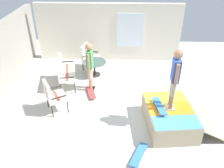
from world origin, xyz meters
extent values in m
cube|color=beige|center=(0.00, 0.00, -0.05)|extent=(12.00, 12.00, 0.10)
cube|color=silver|center=(3.80, 0.50, 1.21)|extent=(0.20, 6.00, 2.41)
cube|color=silver|center=(3.69, -0.40, 1.35)|extent=(0.03, 1.10, 1.40)
cube|color=tan|center=(-0.53, -1.39, 0.29)|extent=(1.81, 1.40, 0.58)
cube|color=#4C99D8|center=(-1.09, -1.45, 0.59)|extent=(0.67, 1.24, 0.01)
cube|color=orange|center=(-0.53, -1.39, 0.59)|extent=(0.67, 1.24, 0.01)
cube|color=yellow|center=(0.03, -1.34, 0.59)|extent=(0.67, 1.24, 0.01)
cylinder|color=#B2B2B7|center=(-0.59, -0.81, 0.55)|extent=(1.62, 0.22, 0.05)
cube|color=tan|center=(-0.43, -2.37, 0.26)|extent=(1.73, 0.99, 0.48)
cylinder|color=#2D2823|center=(1.01, 1.53, 0.22)|extent=(0.04, 0.04, 0.44)
cylinder|color=#2D2823|center=(2.16, 1.75, 0.22)|extent=(0.04, 0.04, 0.44)
cylinder|color=#2D2823|center=(0.92, 1.99, 0.22)|extent=(0.04, 0.04, 0.44)
cylinder|color=#2D2823|center=(2.07, 2.21, 0.22)|extent=(0.04, 0.04, 0.44)
cube|color=silver|center=(1.54, 1.87, 0.48)|extent=(1.33, 0.78, 0.08)
cube|color=#B74738|center=(1.54, 1.87, 0.52)|extent=(1.21, 0.33, 0.00)
cube|color=silver|center=(1.50, 2.10, 0.77)|extent=(1.24, 0.32, 0.50)
cube|color=#B74738|center=(1.50, 2.10, 0.77)|extent=(0.11, 0.10, 0.46)
cube|color=#2D2823|center=(0.95, 1.75, 0.64)|extent=(0.13, 0.47, 0.04)
cube|color=#2D2823|center=(2.13, 1.99, 0.64)|extent=(0.13, 0.47, 0.04)
cylinder|color=#2D2823|center=(2.51, 1.02, 0.22)|extent=(0.04, 0.04, 0.44)
cylinder|color=#2D2823|center=(3.04, 0.90, 0.22)|extent=(0.04, 0.04, 0.44)
cylinder|color=#2D2823|center=(2.61, 1.48, 0.22)|extent=(0.04, 0.04, 0.44)
cylinder|color=#2D2823|center=(3.14, 1.36, 0.22)|extent=(0.04, 0.04, 0.44)
cube|color=silver|center=(2.82, 1.19, 0.48)|extent=(0.73, 0.67, 0.08)
cube|color=#B74738|center=(2.82, 1.19, 0.52)|extent=(0.59, 0.23, 0.00)
cube|color=silver|center=(2.88, 1.42, 0.77)|extent=(0.62, 0.22, 0.50)
cube|color=#B74738|center=(2.88, 1.42, 0.77)|extent=(0.12, 0.10, 0.46)
cube|color=#2D2823|center=(2.54, 1.25, 0.64)|extent=(0.14, 0.47, 0.04)
cube|color=#2D2823|center=(3.11, 1.13, 0.64)|extent=(0.14, 0.47, 0.04)
cylinder|color=#2D2823|center=(-0.06, 1.56, 0.22)|extent=(0.04, 0.04, 0.44)
cylinder|color=#2D2823|center=(0.41, 1.83, 0.22)|extent=(0.04, 0.04, 0.44)
cylinder|color=#2D2823|center=(-0.29, 1.97, 0.22)|extent=(0.04, 0.04, 0.44)
cylinder|color=#2D2823|center=(0.18, 2.23, 0.22)|extent=(0.04, 0.04, 0.44)
cube|color=silver|center=(0.06, 1.90, 0.48)|extent=(0.81, 0.79, 0.08)
cube|color=#B74738|center=(0.06, 1.90, 0.52)|extent=(0.55, 0.37, 0.00)
cube|color=silver|center=(-0.06, 2.10, 0.77)|extent=(0.58, 0.38, 0.50)
cube|color=#B74738|center=(-0.06, 2.10, 0.77)|extent=(0.13, 0.12, 0.46)
cube|color=#2D2823|center=(-0.19, 1.75, 0.64)|extent=(0.27, 0.43, 0.04)
cube|color=#2D2823|center=(0.31, 2.04, 0.64)|extent=(0.27, 0.43, 0.04)
cylinder|color=#2D2823|center=(2.30, 0.98, 0.28)|extent=(0.06, 0.06, 0.55)
cylinder|color=#2D2823|center=(2.30, 0.98, 0.01)|extent=(0.44, 0.44, 0.03)
cylinder|color=#425651|center=(2.30, 0.98, 0.56)|extent=(0.90, 0.90, 0.02)
cube|color=black|center=(1.19, 1.01, 0.03)|extent=(0.13, 0.25, 0.05)
cylinder|color=#9E7051|center=(1.19, 1.01, 0.25)|extent=(0.10, 0.10, 0.41)
cylinder|color=tan|center=(1.19, 1.01, 0.66)|extent=(0.13, 0.13, 0.41)
cube|color=black|center=(1.36, 1.00, 0.03)|extent=(0.13, 0.25, 0.05)
cylinder|color=#9E7051|center=(1.36, 1.00, 0.25)|extent=(0.10, 0.10, 0.41)
cylinder|color=tan|center=(1.36, 1.00, 0.66)|extent=(0.13, 0.13, 0.41)
cube|color=#3F8C4C|center=(1.28, 1.00, 1.16)|extent=(0.34, 0.21, 0.60)
sphere|color=#9E7051|center=(1.28, 1.00, 1.61)|extent=(0.23, 0.23, 0.23)
cylinder|color=#9E7051|center=(1.08, 1.02, 1.14)|extent=(0.08, 0.08, 0.57)
cylinder|color=#9E7051|center=(1.48, 0.98, 1.14)|extent=(0.08, 0.08, 0.57)
cube|color=silver|center=(-0.42, -1.38, 0.62)|extent=(0.12, 0.25, 0.05)
cylinder|color=#9E7051|center=(-0.42, -1.38, 0.84)|extent=(0.10, 0.10, 0.41)
cylinder|color=tan|center=(-0.42, -1.38, 1.25)|extent=(0.13, 0.13, 0.41)
cube|color=silver|center=(-0.59, -1.37, 0.62)|extent=(0.12, 0.25, 0.05)
cylinder|color=#9E7051|center=(-0.59, -1.37, 0.84)|extent=(0.10, 0.10, 0.41)
cylinder|color=tan|center=(-0.59, -1.37, 1.25)|extent=(0.13, 0.13, 0.41)
cube|color=#334C99|center=(-0.50, -1.38, 1.75)|extent=(0.33, 0.20, 0.60)
sphere|color=#9E7051|center=(-0.50, -1.38, 2.20)|extent=(0.23, 0.23, 0.23)
cylinder|color=#9E7051|center=(-0.30, -1.39, 1.73)|extent=(0.08, 0.08, 0.57)
cylinder|color=#9E7051|center=(-0.70, -1.37, 1.73)|extent=(0.08, 0.08, 0.57)
cube|color=#B23838|center=(0.94, 0.97, 0.09)|extent=(0.82, 0.44, 0.02)
cylinder|color=silver|center=(1.23, 0.98, 0.03)|extent=(0.06, 0.05, 0.06)
cylinder|color=silver|center=(1.18, 1.13, 0.03)|extent=(0.06, 0.05, 0.06)
cylinder|color=silver|center=(0.70, 0.81, 0.03)|extent=(0.06, 0.05, 0.06)
cylinder|color=silver|center=(0.65, 0.96, 0.03)|extent=(0.06, 0.05, 0.06)
cube|color=#3372B2|center=(-1.71, -0.49, 0.09)|extent=(0.81, 0.51, 0.02)
cylinder|color=#333333|center=(-1.49, -0.68, 0.03)|extent=(0.06, 0.05, 0.06)
cylinder|color=#333333|center=(-1.43, -0.53, 0.03)|extent=(0.06, 0.05, 0.06)
cylinder|color=#333333|center=(-2.00, -0.45, 0.03)|extent=(0.06, 0.05, 0.06)
cylinder|color=#333333|center=(-1.94, -0.31, 0.03)|extent=(0.06, 0.05, 0.06)
cube|color=#3372B2|center=(-0.53, -1.09, 0.68)|extent=(0.82, 0.34, 0.01)
cylinder|color=silver|center=(-0.24, -1.11, 0.62)|extent=(0.06, 0.04, 0.06)
cylinder|color=silver|center=(-0.27, -0.96, 0.62)|extent=(0.06, 0.04, 0.06)
cylinder|color=silver|center=(-0.79, -1.22, 0.62)|extent=(0.06, 0.04, 0.06)
cylinder|color=silver|center=(-0.82, -1.06, 0.62)|extent=(0.06, 0.04, 0.06)
camera|label=1|loc=(-5.59, 0.02, 4.46)|focal=37.12mm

